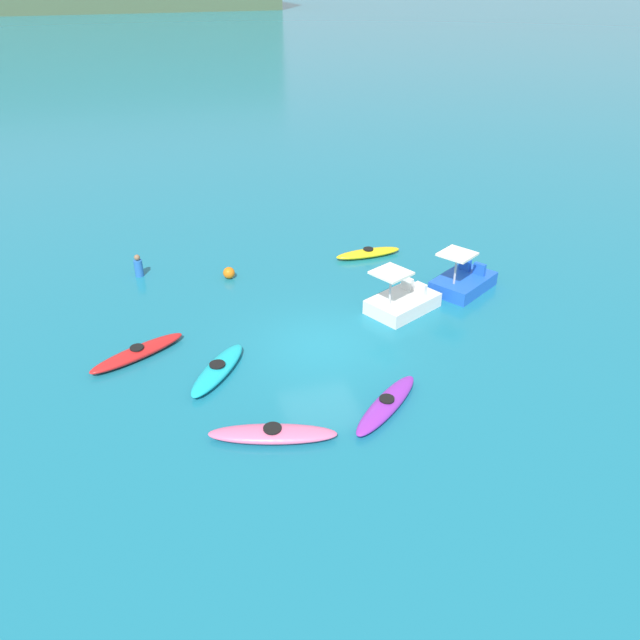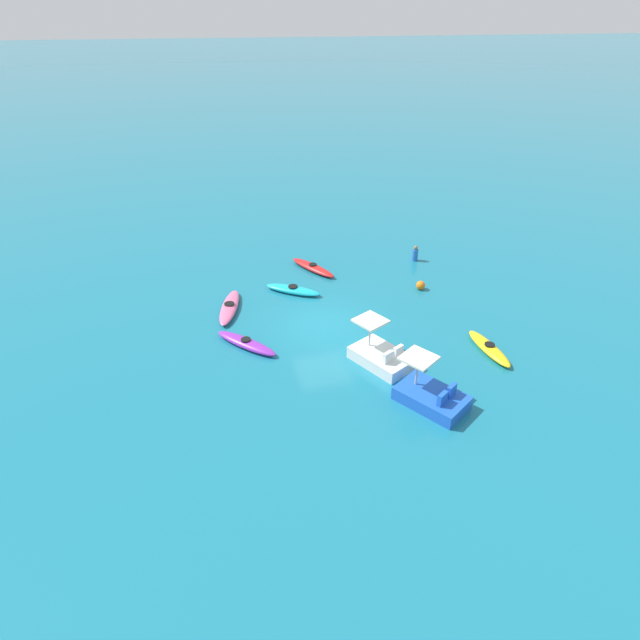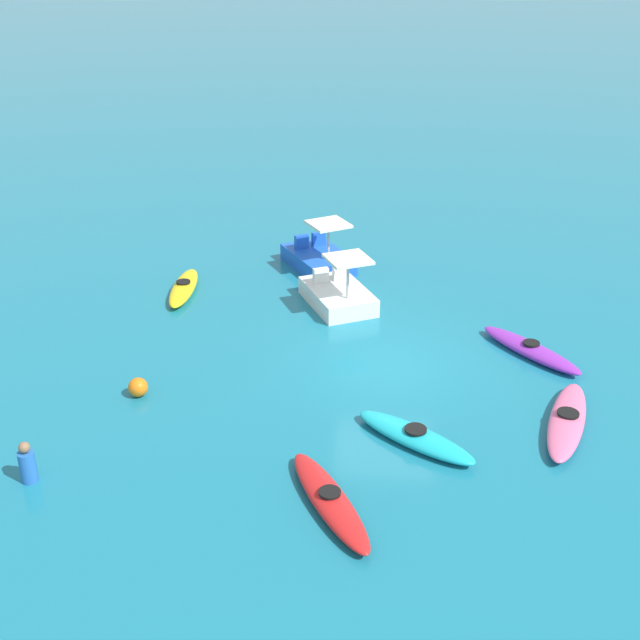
% 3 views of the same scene
% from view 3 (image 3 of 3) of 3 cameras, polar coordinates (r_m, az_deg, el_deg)
% --- Properties ---
extents(ground_plane, '(600.00, 600.00, 0.00)m').
position_cam_3_polar(ground_plane, '(19.87, 4.76, -3.12)').
color(ground_plane, '#19728C').
extents(kayak_cyan, '(2.27, 2.73, 0.37)m').
position_cam_3_polar(kayak_cyan, '(16.96, 6.71, -8.16)').
color(kayak_cyan, '#19B7C6').
rests_on(kayak_cyan, ground_plane).
extents(kayak_purple, '(2.76, 2.49, 0.37)m').
position_cam_3_polar(kayak_purple, '(20.80, 14.59, -2.03)').
color(kayak_purple, purple).
rests_on(kayak_purple, ground_plane).
extents(kayak_red, '(3.08, 2.05, 0.37)m').
position_cam_3_polar(kayak_red, '(15.19, 0.68, -12.57)').
color(kayak_red, red).
rests_on(kayak_red, ground_plane).
extents(kayak_pink, '(3.33, 1.62, 0.37)m').
position_cam_3_polar(kayak_pink, '(18.14, 16.99, -6.77)').
color(kayak_pink, pink).
rests_on(kayak_pink, ground_plane).
extents(kayak_yellow, '(2.78, 0.76, 0.37)m').
position_cam_3_polar(kayak_yellow, '(23.92, -9.57, 2.26)').
color(kayak_yellow, yellow).
rests_on(kayak_yellow, ground_plane).
extents(pedal_boat_blue, '(2.83, 2.54, 1.68)m').
position_cam_3_polar(pedal_boat_blue, '(25.34, -0.12, 4.43)').
color(pedal_boat_blue, blue).
rests_on(pedal_boat_blue, ground_plane).
extents(pedal_boat_white, '(2.82, 2.40, 1.68)m').
position_cam_3_polar(pedal_boat_white, '(22.76, 1.28, 1.84)').
color(pedal_boat_white, white).
rests_on(pedal_boat_white, ground_plane).
extents(buoy_orange, '(0.45, 0.45, 0.45)m').
position_cam_3_polar(buoy_orange, '(18.87, -12.68, -4.64)').
color(buoy_orange, orange).
rests_on(buoy_orange, ground_plane).
extents(person_near_shore, '(0.42, 0.42, 0.88)m').
position_cam_3_polar(person_near_shore, '(16.66, -19.89, -9.51)').
color(person_near_shore, blue).
rests_on(person_near_shore, ground_plane).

